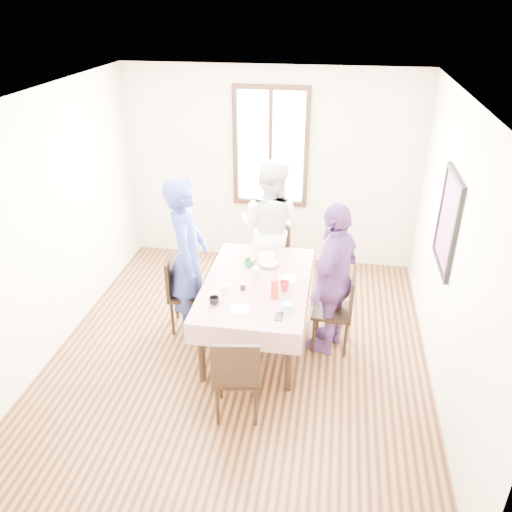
# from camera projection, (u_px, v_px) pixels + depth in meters

# --- Properties ---
(ground) EXTENTS (4.50, 4.50, 0.00)m
(ground) POSITION_uv_depth(u_px,v_px,m) (241.00, 350.00, 5.62)
(ground) COLOR black
(ground) RESTS_ON ground
(back_wall) EXTENTS (4.00, 0.00, 4.00)m
(back_wall) POSITION_uv_depth(u_px,v_px,m) (271.00, 169.00, 6.96)
(back_wall) COLOR beige
(back_wall) RESTS_ON ground
(right_wall) EXTENTS (0.00, 4.50, 4.50)m
(right_wall) POSITION_uv_depth(u_px,v_px,m) (452.00, 255.00, 4.71)
(right_wall) COLOR beige
(right_wall) RESTS_ON ground
(window_frame) EXTENTS (1.02, 0.06, 1.62)m
(window_frame) POSITION_uv_depth(u_px,v_px,m) (271.00, 148.00, 6.81)
(window_frame) COLOR black
(window_frame) RESTS_ON back_wall
(window_pane) EXTENTS (0.90, 0.02, 1.50)m
(window_pane) POSITION_uv_depth(u_px,v_px,m) (271.00, 147.00, 6.82)
(window_pane) COLOR white
(window_pane) RESTS_ON back_wall
(art_poster) EXTENTS (0.04, 0.76, 0.96)m
(art_poster) POSITION_uv_depth(u_px,v_px,m) (448.00, 222.00, 4.88)
(art_poster) COLOR red
(art_poster) RESTS_ON right_wall
(dining_table) EXTENTS (0.98, 1.61, 0.75)m
(dining_table) POSITION_uv_depth(u_px,v_px,m) (257.00, 312.00, 5.61)
(dining_table) COLOR black
(dining_table) RESTS_ON ground
(tablecloth) EXTENTS (1.10, 1.73, 0.01)m
(tablecloth) POSITION_uv_depth(u_px,v_px,m) (257.00, 282.00, 5.43)
(tablecloth) COLOR #500006
(tablecloth) RESTS_ON dining_table
(chair_left) EXTENTS (0.48, 0.48, 0.91)m
(chair_left) POSITION_uv_depth(u_px,v_px,m) (188.00, 293.00, 5.82)
(chair_left) COLOR black
(chair_left) RESTS_ON ground
(chair_right) EXTENTS (0.45, 0.45, 0.91)m
(chair_right) POSITION_uv_depth(u_px,v_px,m) (333.00, 310.00, 5.50)
(chair_right) COLOR black
(chair_right) RESTS_ON ground
(chair_far) EXTENTS (0.46, 0.46, 0.91)m
(chair_far) POSITION_uv_depth(u_px,v_px,m) (271.00, 259.00, 6.54)
(chair_far) COLOR black
(chair_far) RESTS_ON ground
(chair_near) EXTENTS (0.47, 0.47, 0.91)m
(chair_near) POSITION_uv_depth(u_px,v_px,m) (237.00, 373.00, 4.60)
(chair_near) COLOR black
(chair_near) RESTS_ON ground
(person_left) EXTENTS (0.53, 0.72, 1.82)m
(person_left) POSITION_uv_depth(u_px,v_px,m) (187.00, 258.00, 5.60)
(person_left) COLOR navy
(person_left) RESTS_ON ground
(person_far) EXTENTS (1.03, 0.91, 1.76)m
(person_far) POSITION_uv_depth(u_px,v_px,m) (271.00, 230.00, 6.32)
(person_far) COLOR silver
(person_far) RESTS_ON ground
(person_right) EXTENTS (0.76, 1.08, 1.69)m
(person_right) POSITION_uv_depth(u_px,v_px,m) (333.00, 279.00, 5.32)
(person_right) COLOR #5E387B
(person_right) RESTS_ON ground
(mug_black) EXTENTS (0.12, 0.12, 0.08)m
(mug_black) POSITION_uv_depth(u_px,v_px,m) (214.00, 301.00, 5.03)
(mug_black) COLOR black
(mug_black) RESTS_ON tablecloth
(mug_flag) EXTENTS (0.13, 0.13, 0.10)m
(mug_flag) POSITION_uv_depth(u_px,v_px,m) (284.00, 286.00, 5.26)
(mug_flag) COLOR red
(mug_flag) RESTS_ON tablecloth
(mug_green) EXTENTS (0.15, 0.15, 0.09)m
(mug_green) POSITION_uv_depth(u_px,v_px,m) (249.00, 263.00, 5.71)
(mug_green) COLOR #0C7226
(mug_green) RESTS_ON tablecloth
(serving_bowl) EXTENTS (0.24, 0.24, 0.05)m
(serving_bowl) POSITION_uv_depth(u_px,v_px,m) (269.00, 264.00, 5.72)
(serving_bowl) COLOR white
(serving_bowl) RESTS_ON tablecloth
(juice_carton) EXTENTS (0.07, 0.07, 0.21)m
(juice_carton) POSITION_uv_depth(u_px,v_px,m) (275.00, 289.00, 5.10)
(juice_carton) COLOR red
(juice_carton) RESTS_ON tablecloth
(butter_tub) EXTENTS (0.12, 0.12, 0.06)m
(butter_tub) POSITION_uv_depth(u_px,v_px,m) (287.00, 308.00, 4.94)
(butter_tub) COLOR white
(butter_tub) RESTS_ON tablecloth
(jam_jar) EXTENTS (0.06, 0.06, 0.08)m
(jam_jar) POSITION_uv_depth(u_px,v_px,m) (243.00, 287.00, 5.27)
(jam_jar) COLOR black
(jam_jar) RESTS_ON tablecloth
(drinking_glass) EXTENTS (0.07, 0.07, 0.10)m
(drinking_glass) POSITION_uv_depth(u_px,v_px,m) (224.00, 289.00, 5.19)
(drinking_glass) COLOR silver
(drinking_glass) RESTS_ON tablecloth
(smartphone) EXTENTS (0.07, 0.15, 0.01)m
(smartphone) POSITION_uv_depth(u_px,v_px,m) (279.00, 316.00, 4.85)
(smartphone) COLOR black
(smartphone) RESTS_ON tablecloth
(flower_vase) EXTENTS (0.07, 0.07, 0.14)m
(flower_vase) POSITION_uv_depth(u_px,v_px,m) (255.00, 273.00, 5.45)
(flower_vase) COLOR silver
(flower_vase) RESTS_ON tablecloth
(plate_right) EXTENTS (0.20, 0.20, 0.01)m
(plate_right) POSITION_uv_depth(u_px,v_px,m) (288.00, 279.00, 5.47)
(plate_right) COLOR white
(plate_right) RESTS_ON tablecloth
(plate_far) EXTENTS (0.20, 0.20, 0.01)m
(plate_far) POSITION_uv_depth(u_px,v_px,m) (267.00, 255.00, 5.96)
(plate_far) COLOR white
(plate_far) RESTS_ON tablecloth
(plate_near) EXTENTS (0.20, 0.20, 0.01)m
(plate_near) POSITION_uv_depth(u_px,v_px,m) (239.00, 309.00, 4.95)
(plate_near) COLOR white
(plate_near) RESTS_ON tablecloth
(butter_lid) EXTENTS (0.12, 0.12, 0.01)m
(butter_lid) POSITION_uv_depth(u_px,v_px,m) (287.00, 304.00, 4.92)
(butter_lid) COLOR blue
(butter_lid) RESTS_ON butter_tub
(flower_bunch) EXTENTS (0.09, 0.09, 0.10)m
(flower_bunch) POSITION_uv_depth(u_px,v_px,m) (255.00, 264.00, 5.40)
(flower_bunch) COLOR yellow
(flower_bunch) RESTS_ON flower_vase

